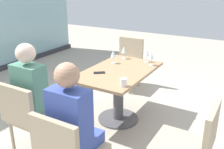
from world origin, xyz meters
The scene contains 13 objects.
ground_plane centered at (0.00, 0.00, 0.00)m, with size 12.00×12.00×0.00m, color #A89E8E.
dining_table_main centered at (0.00, 0.00, 0.53)m, with size 1.25×0.77×0.73m.
chair_far_left centered at (-1.14, 0.45, 0.50)m, with size 0.50×0.46×0.87m.
chair_far_right centered at (1.14, 0.45, 0.50)m, with size 0.50×0.46×0.87m.
chair_front_left centered at (-0.76, -1.16, 0.50)m, with size 0.46×0.50×0.87m.
person_side_end centered at (-1.31, -0.30, 0.70)m, with size 0.39×0.34×1.26m.
person_far_left centered at (-1.03, 0.45, 0.70)m, with size 0.39×0.34×1.26m.
wine_glass_0 centered at (0.50, 0.19, 0.86)m, with size 0.07×0.07×0.18m.
wine_glass_1 centered at (0.22, 0.21, 0.86)m, with size 0.07×0.07×0.18m.
wine_glass_2 centered at (0.52, -0.17, 0.86)m, with size 0.07×0.07×0.18m.
wine_glass_3 centered at (0.41, -0.28, 0.86)m, with size 0.07×0.07×0.18m.
coffee_cup centered at (-0.44, -0.30, 0.78)m, with size 0.08×0.08×0.09m, color white.
cell_phone_on_table centered at (-0.22, 0.16, 0.73)m, with size 0.07×0.14×0.01m, color black.
Camera 1 is at (-2.78, -1.52, 1.85)m, focal length 41.26 mm.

